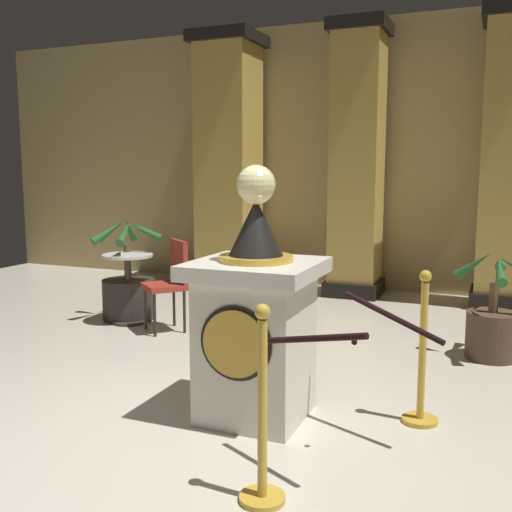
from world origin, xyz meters
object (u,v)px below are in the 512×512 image
Objects in this scene: cafe_table at (128,279)px; pedestal_clock at (256,322)px; cafe_chair_red at (171,277)px; stanchion_far at (422,370)px; stanchion_near at (262,434)px; potted_palm_left at (129,289)px; potted_palm_right at (492,325)px.

pedestal_clock is at bearing -38.83° from cafe_table.
stanchion_far is at bearing -27.24° from cafe_chair_red.
stanchion_far is 3.67m from cafe_table.
stanchion_near is 4.10m from potted_palm_left.
stanchion_near is at bearing -109.31° from potted_palm_right.
potted_palm_right is (1.04, 2.97, -0.05)m from stanchion_near.
cafe_chair_red is (-2.12, 2.72, 0.21)m from stanchion_near.
potted_palm_left is at bearing 140.14° from pedestal_clock.
potted_palm_left is at bearing 160.42° from cafe_chair_red.
potted_palm_right is at bearing 70.69° from stanchion_near.
cafe_table is at bearing 134.06° from stanchion_near.
stanchion_far is at bearing 64.44° from stanchion_near.
stanchion_near is at bearing -45.94° from cafe_table.
potted_palm_left is at bearing 179.99° from potted_palm_right.
stanchion_far is (1.06, 0.33, -0.31)m from pedestal_clock.
stanchion_near is 1.45m from stanchion_far.
stanchion_far is at bearing -25.74° from potted_palm_left.
pedestal_clock is 1.15m from stanchion_far.
potted_palm_left is at bearing 124.46° from cafe_table.
cafe_table is (-3.76, -0.16, 0.18)m from potted_palm_right.
stanchion_far reaches higher than stanchion_near.
stanchion_far is 1.72m from potted_palm_right.
potted_palm_right is 1.05× the size of cafe_chair_red.
pedestal_clock is 1.11m from stanchion_near.
cafe_table is at bearing -55.54° from potted_palm_left.
pedestal_clock is 2.22× the size of cafe_table.
stanchion_far is at bearing -104.05° from potted_palm_right.
stanchion_near reaches higher than cafe_chair_red.
cafe_chair_red is (-1.68, 1.75, -0.10)m from pedestal_clock.
stanchion_near is 1.34× the size of cafe_table.
pedestal_clock is 2.94m from cafe_table.
stanchion_near is 0.99× the size of stanchion_far.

